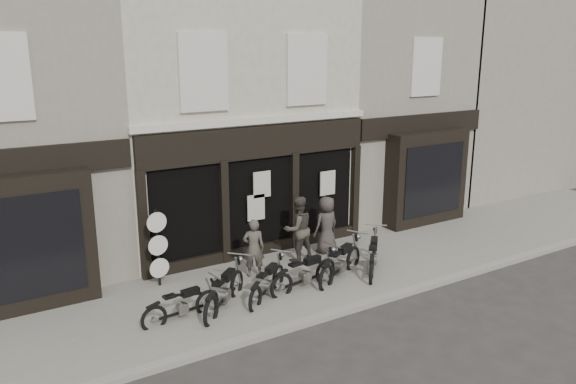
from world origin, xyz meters
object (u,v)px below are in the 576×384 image
motorcycle_0 (183,308)px  motorcycle_3 (305,276)px  man_left (254,248)px  motorcycle_4 (341,265)px  motorcycle_1 (225,294)px  motorcycle_5 (373,258)px  man_centre (298,229)px  motorcycle_2 (268,285)px  man_right (326,225)px  advert_sign_post (158,251)px

motorcycle_0 → motorcycle_3: size_ratio=0.89×
man_left → motorcycle_4: bearing=171.2°
motorcycle_0 → motorcycle_1: bearing=-4.2°
motorcycle_4 → motorcycle_5: motorcycle_5 is taller
motorcycle_3 → motorcycle_0: bearing=170.8°
motorcycle_4 → man_centre: 1.75m
motorcycle_2 → motorcycle_1: bearing=142.2°
man_right → man_centre: bearing=-2.5°
man_centre → motorcycle_3: bearing=61.6°
man_centre → motorcycle_1: bearing=26.1°
motorcycle_1 → man_left: size_ratio=1.17×
man_left → man_right: (2.67, 0.45, 0.06)m
motorcycle_2 → motorcycle_3: 1.06m
motorcycle_1 → man_left: 1.95m
man_left → man_right: man_right is taller
advert_sign_post → motorcycle_0: bearing=-98.9°
motorcycle_1 → motorcycle_2: motorcycle_1 is taller
motorcycle_3 → man_right: man_right is taller
motorcycle_4 → advert_sign_post: (-4.27, 1.97, 0.60)m
motorcycle_5 → man_centre: man_centre is taller
motorcycle_0 → man_right: man_right is taller
motorcycle_1 → man_centre: 3.50m
motorcycle_3 → motorcycle_5: size_ratio=1.18×
motorcycle_1 → motorcycle_3: (2.21, -0.08, -0.02)m
motorcycle_2 → man_centre: 2.58m
motorcycle_1 → motorcycle_5: 4.44m
motorcycle_3 → man_centre: 1.98m
motorcycle_2 → motorcycle_4: motorcycle_4 is taller
motorcycle_1 → man_centre: bearing=-14.4°
man_left → motorcycle_1: bearing=64.4°
motorcycle_0 → motorcycle_5: 5.50m
motorcycle_0 → motorcycle_2: bearing=-5.4°
motorcycle_1 → motorcycle_3: bearing=-43.9°
motorcycle_1 → motorcycle_2: (1.15, -0.01, -0.04)m
man_left → man_right: 2.71m
motorcycle_1 → advert_sign_post: (-0.90, 1.96, 0.61)m
motorcycle_2 → man_right: size_ratio=1.04×
man_right → advert_sign_post: 5.02m
man_left → man_centre: 1.66m
motorcycle_0 → motorcycle_1: 1.07m
motorcycle_3 → man_centre: size_ratio=1.16×
motorcycle_0 → man_left: 2.86m
man_right → advert_sign_post: (-5.01, 0.28, 0.07)m
man_right → advert_sign_post: bearing=-10.6°
motorcycle_1 → motorcycle_2: bearing=-42.5°
motorcycle_0 → man_centre: 4.48m
motorcycle_0 → man_right: (5.18, 1.72, 0.60)m
motorcycle_1 → man_centre: man_centre is taller
motorcycle_5 → man_centre: 2.25m
motorcycle_5 → advert_sign_post: size_ratio=0.87×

